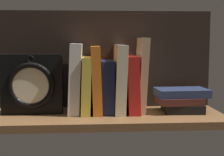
% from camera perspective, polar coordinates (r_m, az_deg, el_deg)
% --- Properties ---
extents(ground_plane, '(0.79, 0.27, 0.03)m').
position_cam_1_polar(ground_plane, '(1.13, -0.72, -6.87)').
color(ground_plane, brown).
extents(back_panel, '(0.79, 0.01, 0.36)m').
position_cam_1_polar(back_panel, '(1.23, -1.08, 3.23)').
color(back_panel, black).
rests_on(back_panel, ground_plane).
extents(book_white_catcher, '(0.05, 0.15, 0.24)m').
position_cam_1_polar(book_white_catcher, '(1.15, -6.35, -0.04)').
color(book_white_catcher, silver).
rests_on(book_white_catcher, ground_plane).
extents(book_yellow_seinlanguage, '(0.04, 0.16, 0.19)m').
position_cam_1_polar(book_yellow_seinlanguage, '(1.15, -4.44, -1.17)').
color(book_yellow_seinlanguage, gold).
rests_on(book_yellow_seinlanguage, ground_plane).
extents(book_orange_pandolfini, '(0.04, 0.16, 0.23)m').
position_cam_1_polar(book_orange_pandolfini, '(1.15, -2.73, -0.23)').
color(book_orange_pandolfini, orange).
rests_on(book_orange_pandolfini, ground_plane).
extents(book_navy_bierce, '(0.04, 0.15, 0.18)m').
position_cam_1_polar(book_navy_bierce, '(1.15, -0.76, -1.44)').
color(book_navy_bierce, '#192147').
rests_on(book_navy_bierce, ground_plane).
extents(book_cream_twain, '(0.04, 0.17, 0.23)m').
position_cam_1_polar(book_cream_twain, '(1.15, 1.33, -0.10)').
color(book_cream_twain, beige).
rests_on(book_cream_twain, ground_plane).
extents(book_red_requiem, '(0.05, 0.17, 0.20)m').
position_cam_1_polar(book_red_requiem, '(1.16, 3.33, -1.01)').
color(book_red_requiem, red).
rests_on(book_red_requiem, ground_plane).
extents(book_tan_shortstories, '(0.04, 0.14, 0.26)m').
position_cam_1_polar(book_tan_shortstories, '(1.16, 5.09, 0.54)').
color(book_tan_shortstories, tan).
rests_on(book_tan_shortstories, ground_plane).
extents(framed_clock, '(0.20, 0.07, 0.20)m').
position_cam_1_polar(framed_clock, '(1.15, -13.64, -1.04)').
color(framed_clock, black).
rests_on(framed_clock, ground_plane).
extents(book_stack_side, '(0.18, 0.13, 0.08)m').
position_cam_1_polar(book_stack_side, '(1.18, 11.86, -3.69)').
color(book_stack_side, black).
rests_on(book_stack_side, ground_plane).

